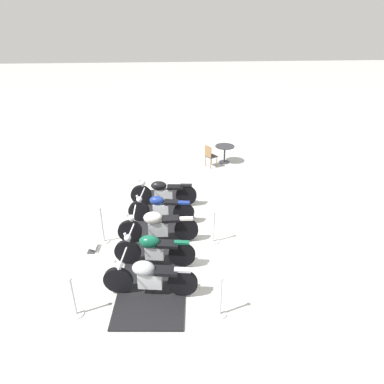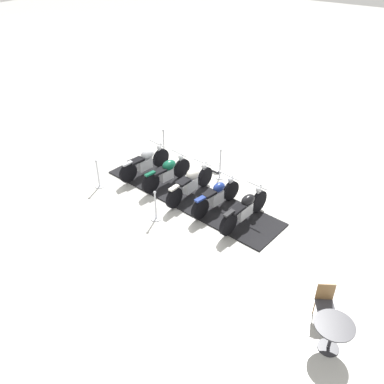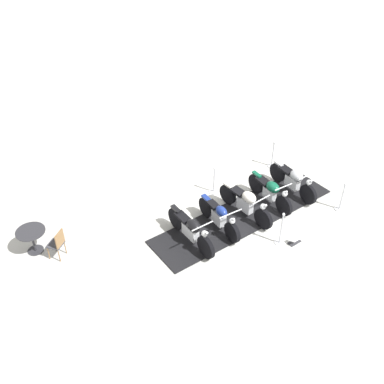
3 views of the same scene
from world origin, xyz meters
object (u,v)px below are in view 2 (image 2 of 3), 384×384
object	(u,v)px
motorcycle_navy	(217,196)
stanchion_right_rear	(164,146)
info_placard	(216,169)
cafe_table	(333,331)
stanchion_left_mid	(156,210)
stanchion_right_mid	(220,168)
motorcycle_black	(245,208)
motorcycle_cream	(191,182)
stanchion_left_rear	(98,178)
motorcycle_chrome	(145,161)
cafe_chair_near_table	(325,301)
motorcycle_forest	(167,172)

from	to	relation	value
motorcycle_navy	stanchion_right_rear	xyz separation A→B (m)	(3.68, -1.84, -0.16)
info_placard	cafe_table	xyz separation A→B (m)	(-6.04, 4.68, 0.49)
stanchion_left_mid	cafe_table	size ratio (longest dim) A/B	1.21
motorcycle_navy	stanchion_right_mid	xyz separation A→B (m)	(0.95, -1.63, -0.08)
motorcycle_navy	stanchion_left_mid	xyz separation A→B (m)	(1.18, 1.52, -0.18)
motorcycle_black	motorcycle_cream	world-z (taller)	motorcycle_black
stanchion_left_rear	motorcycle_cream	bearing A→B (deg)	-153.85
motorcycle_chrome	cafe_table	size ratio (longest dim) A/B	2.63
motorcycle_navy	stanchion_left_rear	world-z (taller)	stanchion_left_rear
motorcycle_chrome	stanchion_right_mid	size ratio (longest dim) A/B	1.91
stanchion_right_rear	cafe_chair_near_table	xyz separation A→B (m)	(-7.98, 3.91, 0.21)
motorcycle_cream	stanchion_left_rear	xyz separation A→B (m)	(2.86, 1.40, -0.19)
stanchion_right_mid	cafe_table	size ratio (longest dim) A/B	1.38
motorcycle_forest	stanchion_right_rear	bearing A→B (deg)	51.58
stanchion_right_mid	motorcycle_navy	bearing A→B (deg)	120.10
stanchion_left_rear	stanchion_left_mid	xyz separation A→B (m)	(-2.74, 0.21, -0.05)
motorcycle_chrome	stanchion_left_rear	size ratio (longest dim) A/B	2.11
stanchion_left_mid	cafe_table	distance (m)	6.06
motorcycle_black	stanchion_left_mid	bearing A→B (deg)	127.96
motorcycle_cream	stanchion_left_rear	distance (m)	3.19
motorcycle_forest	motorcycle_black	bearing A→B (deg)	-85.84
motorcycle_forest	stanchion_left_rear	world-z (taller)	motorcycle_forest
cafe_chair_near_table	motorcycle_cream	bearing A→B (deg)	-144.42
motorcycle_forest	stanchion_right_mid	xyz separation A→B (m)	(-1.18, -1.46, -0.12)
motorcycle_chrome	stanchion_right_rear	size ratio (longest dim) A/B	2.12
motorcycle_black	motorcycle_cream	xyz separation A→B (m)	(2.12, -0.17, 0.03)
motorcycle_forest	stanchion_left_mid	distance (m)	1.94
stanchion_left_mid	stanchion_right_mid	xyz separation A→B (m)	(-0.24, -3.15, 0.10)
stanchion_left_rear	info_placard	distance (m)	4.16
stanchion_left_mid	cafe_table	world-z (taller)	stanchion_left_mid
motorcycle_black	stanchion_right_mid	xyz separation A→B (m)	(2.01, -1.71, -0.11)
stanchion_right_mid	motorcycle_chrome	bearing A→B (deg)	31.70
motorcycle_navy	stanchion_right_mid	distance (m)	1.89
stanchion_left_rear	stanchion_right_rear	size ratio (longest dim) A/B	1.01
motorcycle_navy	stanchion_left_mid	distance (m)	1.93
motorcycle_chrome	stanchion_left_mid	xyz separation A→B (m)	(-2.00, 1.77, -0.23)
motorcycle_cream	stanchion_right_rear	distance (m)	3.15
motorcycle_forest	cafe_chair_near_table	world-z (taller)	motorcycle_forest
info_placard	cafe_chair_near_table	world-z (taller)	cafe_chair_near_table
motorcycle_navy	cafe_chair_near_table	distance (m)	4.77
cafe_chair_near_table	stanchion_left_mid	bearing A→B (deg)	-128.20
motorcycle_forest	cafe_chair_near_table	size ratio (longest dim) A/B	2.21
motorcycle_navy	stanchion_left_mid	world-z (taller)	same
stanchion_right_rear	info_placard	xyz separation A→B (m)	(-2.38, -0.07, -0.25)
motorcycle_cream	stanchion_left_rear	size ratio (longest dim) A/B	2.20
motorcycle_navy	stanchion_right_mid	bearing A→B (deg)	38.67
motorcycle_navy	motorcycle_forest	size ratio (longest dim) A/B	0.98
cafe_table	cafe_chair_near_table	xyz separation A→B (m)	(0.44, -0.70, -0.04)
motorcycle_forest	stanchion_left_mid	xyz separation A→B (m)	(-0.94, 1.69, -0.23)
motorcycle_forest	info_placard	bearing A→B (deg)	-16.57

